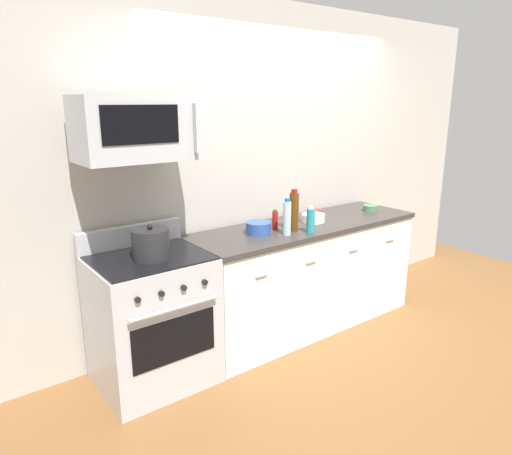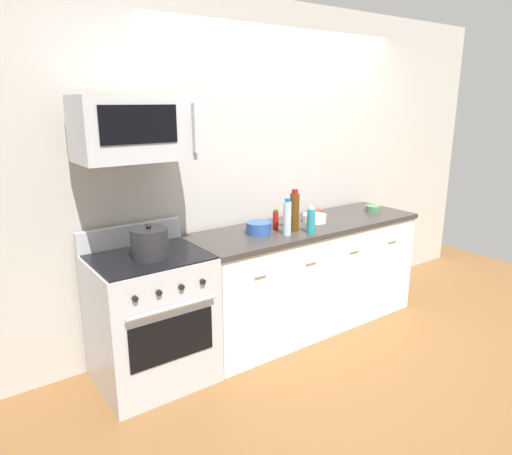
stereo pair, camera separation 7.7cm
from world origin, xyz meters
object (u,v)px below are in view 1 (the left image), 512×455
Objects in this scene: range_oven at (152,319)px; bowl_blue_mixing at (258,228)px; bottle_wine_amber at (294,211)px; bottle_dish_soap at (311,220)px; stockpot at (151,244)px; microwave at (137,128)px; bowl_green_glaze at (370,208)px; bottle_hot_sauce_red at (275,220)px; bottle_water_clear at (287,218)px; bowl_white_ceramic at (313,218)px; bowl_red_small at (315,211)px.

bowl_blue_mixing is at bearing -0.23° from range_oven.
bottle_wine_amber is 1.56× the size of bottle_dish_soap.
microwave is at bearing 89.87° from stockpot.
microwave is 2.35m from bowl_green_glaze.
bottle_wine_amber reaches higher than bottle_hot_sauce_red.
bottle_water_clear is at bearing -99.85° from bottle_hot_sauce_red.
microwave is at bearing 168.95° from bottle_water_clear.
range_oven is at bearing 169.54° from bottle_dish_soap.
microwave is 1.38m from bottle_wine_amber.
stockpot reaches higher than bowl_white_ceramic.
bowl_blue_mixing is at bearing 133.56° from bottle_water_clear.
stockpot is (-1.51, -0.06, 0.07)m from bowl_white_ceramic.
bottle_hot_sauce_red is at bearing 6.38° from bowl_blue_mixing.
bottle_hot_sauce_red is at bearing 178.64° from bowl_white_ceramic.
bowl_red_small is at bearing 42.68° from bowl_white_ceramic.
bottle_water_clear is 0.76m from bowl_red_small.
stockpot is (-1.25, 0.18, 0.00)m from bottle_dish_soap.
bowl_blue_mixing is at bearing 179.03° from bowl_green_glaze.
bottle_dish_soap is 0.65m from bowl_red_small.
bowl_blue_mixing is (-0.81, -0.21, 0.03)m from bowl_red_small.
bottle_wine_amber is 1.66× the size of bowl_white_ceramic.
bottle_water_clear is at bearing -158.90° from bowl_white_ceramic.
bottle_wine_amber is at bearing -6.93° from microwave.
bottle_wine_amber is 2.04× the size of bottle_hot_sauce_red.
bowl_blue_mixing is (-0.59, -0.01, 0.01)m from bowl_white_ceramic.
range_oven is 1.59m from bowl_white_ceramic.
bottle_hot_sauce_red is (-0.10, 0.12, -0.08)m from bottle_wine_amber.
stockpot is at bearing 171.92° from bottle_dish_soap.
stockpot is at bearing -90.00° from range_oven.
range_oven is 3.74× the size of bottle_water_clear.
bottle_hot_sauce_red is 0.84× the size of bowl_blue_mixing.
bowl_white_ceramic is at bearing -137.32° from bowl_red_small.
range_oven reaches higher than bowl_blue_mixing.
bottle_water_clear is (1.07, -0.21, -0.69)m from microwave.
stockpot reaches higher than bottle_hot_sauce_red.
bowl_red_small is at bearing 29.34° from bottle_water_clear.
microwave is at bearing 89.71° from range_oven.
bottle_hot_sauce_red is 1.12m from bowl_green_glaze.
bottle_water_clear is 2.16× the size of bowl_green_glaze.
microwave is at bearing 176.97° from bowl_blue_mixing.
bottle_wine_amber is 0.14m from bottle_water_clear.
stockpot reaches higher than range_oven.
microwave reaches higher than bowl_green_glaze.
bowl_white_ceramic is at bearing 1.04° from bowl_blue_mixing.
bowl_blue_mixing is at bearing 160.86° from bottle_wine_amber.
bottle_hot_sauce_red is 0.29m from bottle_dish_soap.
bottle_dish_soap reaches higher than bowl_blue_mixing.
microwave is 3.51× the size of bottle_dish_soap.
microwave is 2.61× the size of bottle_water_clear.
bottle_hot_sauce_red is 1.50× the size of bowl_red_small.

